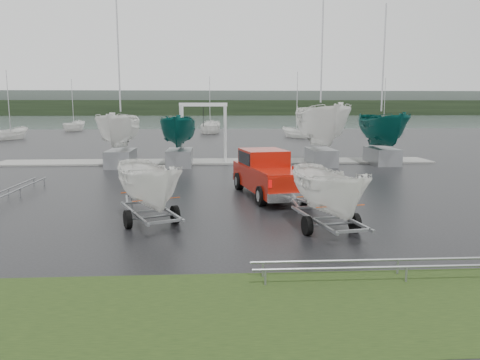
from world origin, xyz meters
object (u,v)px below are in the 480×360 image
pickup_truck (268,172)px  trailer_hitched (331,151)px  boat_hoist (203,124)px  trailer_parked (148,145)px

pickup_truck → trailer_hitched: (1.17, -6.33, 1.54)m
pickup_truck → boat_hoist: boat_hoist is taller
trailer_hitched → trailer_parked: size_ratio=0.96×
trailer_hitched → boat_hoist: (-4.23, 18.48, 0.11)m
pickup_truck → boat_hoist: (-3.06, 12.15, 1.65)m
pickup_truck → trailer_parked: (-4.55, -5.04, 1.63)m
trailer_hitched → boat_hoist: size_ratio=1.14×
trailer_hitched → boat_hoist: bearing=92.4°
boat_hoist → trailer_parked: bearing=-95.0°
pickup_truck → boat_hoist: size_ratio=1.49×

